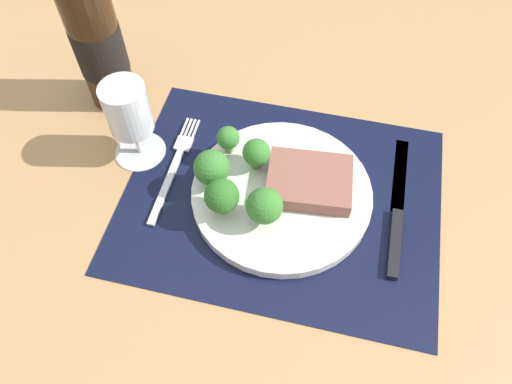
% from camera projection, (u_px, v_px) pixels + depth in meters
% --- Properties ---
extents(ground_plane, '(1.40, 1.10, 0.03)m').
position_uv_depth(ground_plane, '(281.00, 204.00, 0.68)').
color(ground_plane, tan).
extents(placemat, '(0.43, 0.34, 0.00)m').
position_uv_depth(placemat, '(281.00, 197.00, 0.66)').
color(placemat, black).
rests_on(placemat, ground_plane).
extents(plate, '(0.25, 0.25, 0.02)m').
position_uv_depth(plate, '(282.00, 194.00, 0.66)').
color(plate, silver).
rests_on(plate, placemat).
extents(steak, '(0.12, 0.10, 0.02)m').
position_uv_depth(steak, '(309.00, 181.00, 0.64)').
color(steak, '#8C5647').
rests_on(steak, plate).
extents(broccoli_back_left, '(0.05, 0.05, 0.06)m').
position_uv_depth(broccoli_back_left, '(264.00, 206.00, 0.59)').
color(broccoli_back_left, '#6B994C').
rests_on(broccoli_back_left, plate).
extents(broccoli_center, '(0.04, 0.04, 0.05)m').
position_uv_depth(broccoli_center, '(256.00, 153.00, 0.65)').
color(broccoli_center, '#5B8942').
rests_on(broccoli_center, plate).
extents(broccoli_near_steak, '(0.04, 0.04, 0.06)m').
position_uv_depth(broccoli_near_steak, '(222.00, 196.00, 0.60)').
color(broccoli_near_steak, '#6B994C').
rests_on(broccoli_near_steak, plate).
extents(broccoli_front_edge, '(0.03, 0.03, 0.04)m').
position_uv_depth(broccoli_front_edge, '(228.00, 138.00, 0.67)').
color(broccoli_front_edge, '#5B8942').
rests_on(broccoli_front_edge, plate).
extents(broccoli_near_fork, '(0.05, 0.05, 0.06)m').
position_uv_depth(broccoli_near_fork, '(212.00, 168.00, 0.63)').
color(broccoli_near_fork, '#6B994C').
rests_on(broccoli_near_fork, plate).
extents(fork, '(0.02, 0.19, 0.01)m').
position_uv_depth(fork, '(174.00, 167.00, 0.69)').
color(fork, silver).
rests_on(fork, placemat).
extents(knife, '(0.02, 0.23, 0.01)m').
position_uv_depth(knife, '(397.00, 215.00, 0.64)').
color(knife, black).
rests_on(knife, placemat).
extents(wine_bottle, '(0.07, 0.07, 0.29)m').
position_uv_depth(wine_bottle, '(97.00, 41.00, 0.68)').
color(wine_bottle, '#331E0F').
rests_on(wine_bottle, ground_plane).
extents(wine_glass, '(0.07, 0.07, 0.13)m').
position_uv_depth(wine_glass, '(129.00, 114.00, 0.64)').
color(wine_glass, silver).
rests_on(wine_glass, ground_plane).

